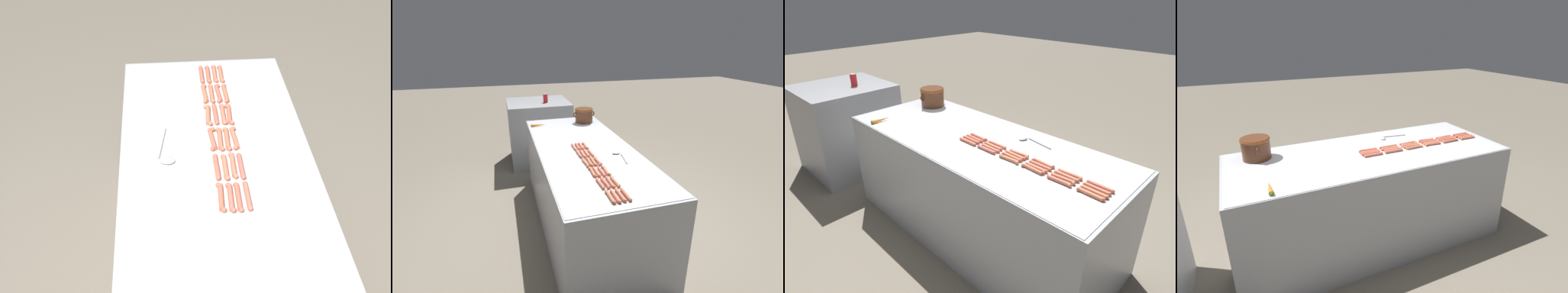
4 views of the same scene
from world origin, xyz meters
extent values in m
plane|color=#756B5B|center=(0.00, 0.00, 0.00)|extent=(20.00, 20.00, 0.00)
cube|color=#ADAFB5|center=(0.00, 0.00, 0.42)|extent=(0.89, 2.25, 0.85)
cube|color=silver|center=(0.00, 0.00, 0.85)|extent=(0.87, 2.20, 0.00)
cube|color=#939599|center=(-0.20, 1.85, 0.47)|extent=(0.90, 0.84, 0.94)
cylinder|color=#D2714D|center=(-0.10, -0.95, 0.87)|extent=(0.03, 0.15, 0.02)
sphere|color=#D2714D|center=(-0.10, -1.02, 0.87)|extent=(0.02, 0.02, 0.02)
sphere|color=#D2714D|center=(-0.10, -0.88, 0.87)|extent=(0.02, 0.02, 0.02)
cylinder|color=#D46B4D|center=(-0.10, -0.75, 0.87)|extent=(0.03, 0.15, 0.02)
sphere|color=#D46B4D|center=(-0.10, -0.83, 0.87)|extent=(0.02, 0.02, 0.02)
sphere|color=#D46B4D|center=(-0.10, -0.68, 0.87)|extent=(0.02, 0.02, 0.02)
cylinder|color=#D16A4D|center=(-0.10, -0.56, 0.87)|extent=(0.03, 0.15, 0.02)
sphere|color=#D16A4D|center=(-0.09, -0.64, 0.87)|extent=(0.02, 0.02, 0.02)
sphere|color=#D16A4D|center=(-0.10, -0.49, 0.87)|extent=(0.02, 0.02, 0.02)
cylinder|color=#CE704E|center=(-0.10, -0.37, 0.87)|extent=(0.03, 0.15, 0.02)
sphere|color=#CE704E|center=(-0.10, -0.45, 0.87)|extent=(0.02, 0.02, 0.02)
sphere|color=#CE704E|center=(-0.09, -0.30, 0.87)|extent=(0.02, 0.02, 0.02)
cylinder|color=#C96455|center=(-0.10, -0.17, 0.87)|extent=(0.02, 0.14, 0.02)
sphere|color=#C96455|center=(-0.10, -0.25, 0.87)|extent=(0.02, 0.02, 0.02)
sphere|color=#C96455|center=(-0.10, -0.10, 0.87)|extent=(0.02, 0.02, 0.02)
cylinder|color=#CF6A53|center=(-0.10, 0.01, 0.87)|extent=(0.02, 0.14, 0.02)
sphere|color=#CF6A53|center=(-0.10, -0.06, 0.87)|extent=(0.02, 0.02, 0.02)
sphere|color=#CF6A53|center=(-0.10, 0.08, 0.87)|extent=(0.02, 0.02, 0.02)
cylinder|color=#D76F52|center=(-0.06, -0.95, 0.87)|extent=(0.03, 0.15, 0.02)
sphere|color=#D76F52|center=(-0.06, -1.03, 0.87)|extent=(0.02, 0.02, 0.02)
sphere|color=#D76F52|center=(-0.07, -0.88, 0.87)|extent=(0.02, 0.02, 0.02)
cylinder|color=#CA6751|center=(-0.06, -0.76, 0.87)|extent=(0.03, 0.15, 0.02)
sphere|color=#CA6751|center=(-0.07, -0.83, 0.87)|extent=(0.02, 0.02, 0.02)
sphere|color=#CA6751|center=(-0.06, -0.68, 0.87)|extent=(0.02, 0.02, 0.02)
cylinder|color=#D57255|center=(-0.07, -0.57, 0.87)|extent=(0.03, 0.15, 0.02)
sphere|color=#D57255|center=(-0.06, -0.64, 0.87)|extent=(0.02, 0.02, 0.02)
sphere|color=#D57255|center=(-0.07, -0.50, 0.87)|extent=(0.02, 0.02, 0.02)
cylinder|color=#CA6C4E|center=(-0.06, -0.37, 0.87)|extent=(0.03, 0.15, 0.02)
sphere|color=#CA6C4E|center=(-0.06, -0.44, 0.87)|extent=(0.02, 0.02, 0.02)
sphere|color=#CA6C4E|center=(-0.06, -0.30, 0.87)|extent=(0.02, 0.02, 0.02)
cylinder|color=#CC7156|center=(-0.07, -0.18, 0.87)|extent=(0.03, 0.15, 0.02)
sphere|color=#CC7156|center=(-0.06, -0.26, 0.87)|extent=(0.02, 0.02, 0.02)
sphere|color=#CC7156|center=(-0.07, -0.11, 0.87)|extent=(0.02, 0.02, 0.02)
cylinder|color=#D8654C|center=(-0.06, 0.01, 0.87)|extent=(0.03, 0.15, 0.02)
sphere|color=#D8654C|center=(-0.06, -0.06, 0.87)|extent=(0.02, 0.02, 0.02)
sphere|color=#D8654C|center=(-0.06, 0.09, 0.87)|extent=(0.02, 0.02, 0.02)
cylinder|color=#C9694C|center=(-0.02, -0.95, 0.87)|extent=(0.03, 0.15, 0.02)
sphere|color=#C9694C|center=(-0.02, -1.02, 0.87)|extent=(0.02, 0.02, 0.02)
sphere|color=#C9694C|center=(-0.03, -0.88, 0.87)|extent=(0.02, 0.02, 0.02)
cylinder|color=#D27153|center=(-0.03, -0.76, 0.87)|extent=(0.03, 0.15, 0.02)
sphere|color=#D27153|center=(-0.02, -0.83, 0.87)|extent=(0.02, 0.02, 0.02)
sphere|color=#D27153|center=(-0.03, -0.69, 0.87)|extent=(0.02, 0.02, 0.02)
cylinder|color=#CE654F|center=(-0.03, -0.57, 0.87)|extent=(0.02, 0.14, 0.02)
sphere|color=#CE654F|center=(-0.03, -0.64, 0.87)|extent=(0.02, 0.02, 0.02)
sphere|color=#CE654F|center=(-0.03, -0.50, 0.87)|extent=(0.02, 0.02, 0.02)
cylinder|color=#CB6F4F|center=(-0.03, -0.37, 0.87)|extent=(0.03, 0.15, 0.02)
sphere|color=#CB6F4F|center=(-0.02, -0.44, 0.87)|extent=(0.02, 0.02, 0.02)
sphere|color=#CB6F4F|center=(-0.03, -0.30, 0.87)|extent=(0.02, 0.02, 0.02)
cylinder|color=#CE7156|center=(-0.03, -0.17, 0.87)|extent=(0.03, 0.15, 0.02)
sphere|color=#CE7156|center=(-0.03, -0.24, 0.87)|extent=(0.02, 0.02, 0.02)
sphere|color=#CE7156|center=(-0.03, -0.10, 0.87)|extent=(0.02, 0.02, 0.02)
cylinder|color=#D86952|center=(-0.03, 0.01, 0.87)|extent=(0.03, 0.15, 0.02)
sphere|color=#D86952|center=(-0.03, -0.06, 0.87)|extent=(0.02, 0.02, 0.02)
sphere|color=#D86952|center=(-0.03, 0.09, 0.87)|extent=(0.02, 0.02, 0.02)
cylinder|color=#CA654D|center=(0.01, -0.95, 0.87)|extent=(0.02, 0.14, 0.02)
sphere|color=#CA654D|center=(0.01, -1.02, 0.87)|extent=(0.02, 0.02, 0.02)
sphere|color=#CA654D|center=(0.01, -0.88, 0.87)|extent=(0.02, 0.02, 0.02)
cylinder|color=#CB6F4F|center=(0.01, -0.76, 0.87)|extent=(0.03, 0.15, 0.02)
sphere|color=#CB6F4F|center=(0.01, -0.83, 0.87)|extent=(0.02, 0.02, 0.02)
sphere|color=#CB6F4F|center=(0.01, -0.69, 0.87)|extent=(0.02, 0.02, 0.02)
cylinder|color=#CE7252|center=(0.01, -0.57, 0.87)|extent=(0.03, 0.15, 0.02)
sphere|color=#CE7252|center=(0.02, -0.64, 0.87)|extent=(0.02, 0.02, 0.02)
sphere|color=#CE7252|center=(0.01, -0.49, 0.87)|extent=(0.02, 0.02, 0.02)
cylinder|color=#D0664C|center=(0.01, -0.37, 0.87)|extent=(0.03, 0.15, 0.02)
sphere|color=#D0664C|center=(0.00, -0.45, 0.87)|extent=(0.02, 0.02, 0.02)
sphere|color=#D0664C|center=(0.01, -0.30, 0.87)|extent=(0.02, 0.02, 0.02)
cylinder|color=#CD664F|center=(0.01, -0.18, 0.87)|extent=(0.02, 0.14, 0.02)
sphere|color=#CD664F|center=(0.01, -0.25, 0.87)|extent=(0.02, 0.02, 0.02)
sphere|color=#CD664F|center=(0.01, -0.10, 0.87)|extent=(0.02, 0.02, 0.02)
cylinder|color=#CD664C|center=(0.01, 0.01, 0.87)|extent=(0.03, 0.15, 0.02)
sphere|color=#CD664C|center=(0.02, -0.06, 0.87)|extent=(0.02, 0.02, 0.02)
sphere|color=#CD664C|center=(0.01, 0.08, 0.87)|extent=(0.02, 0.02, 0.02)
cylinder|color=#562D19|center=(0.24, 0.85, 0.94)|extent=(0.21, 0.21, 0.17)
torus|color=brown|center=(0.24, 0.85, 1.01)|extent=(0.22, 0.22, 0.03)
torus|color=#562D19|center=(0.13, 0.85, 0.96)|extent=(0.06, 0.01, 0.06)
torus|color=#562D19|center=(0.35, 0.85, 0.96)|extent=(0.06, 0.01, 0.06)
cylinder|color=#B7B7BC|center=(0.25, -0.37, 0.86)|extent=(0.05, 0.22, 0.01)
ellipsoid|color=#B7B7BC|center=(0.23, -0.24, 0.86)|extent=(0.08, 0.06, 0.02)
cone|color=orange|center=(-0.32, 0.83, 0.87)|extent=(0.17, 0.03, 0.03)
sphere|color=#387F2D|center=(-0.40, 0.83, 0.87)|extent=(0.02, 0.02, 0.02)
cylinder|color=red|center=(-0.09, 1.74, 1.00)|extent=(0.07, 0.07, 0.12)
cylinder|color=silver|center=(-0.09, 1.74, 1.07)|extent=(0.06, 0.06, 0.00)
camera|label=1|loc=(0.23, 1.45, 2.37)|focal=45.83mm
camera|label=2|loc=(-0.71, -2.48, 1.83)|focal=26.55mm
camera|label=3|loc=(-1.57, -1.57, 1.86)|focal=30.29mm
camera|label=4|loc=(-2.11, 0.97, 1.79)|focal=27.89mm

